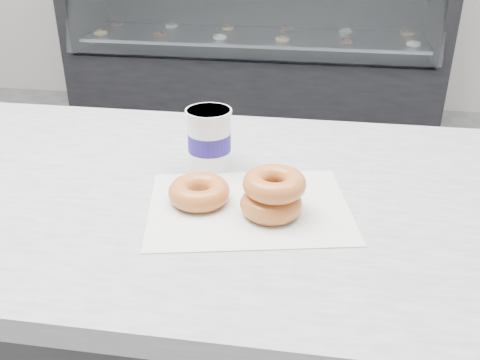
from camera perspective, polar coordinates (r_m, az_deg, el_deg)
The scene contains 7 objects.
ground at distance 2.04m, azimuth -6.84°, elevation -14.83°, with size 5.00×5.00×0.00m, color gray.
counter at distance 1.32m, azimuth -15.01°, elevation -17.25°, with size 3.06×0.76×0.90m.
display_case at distance 3.70m, azimuth 1.52°, elevation 13.75°, with size 2.40×0.74×1.25m.
wax_paper at distance 0.92m, azimuth 0.95°, elevation -2.87°, with size 0.34×0.26×0.00m, color silver.
donut_single at distance 0.92m, azimuth -4.38°, elevation -1.28°, with size 0.11×0.11×0.04m, color orange.
donut_stack at distance 0.88m, azimuth 3.52°, elevation -1.49°, with size 0.15×0.15×0.07m.
coffee_cup at distance 1.03m, azimuth -3.29°, elevation 4.46°, with size 0.09×0.09×0.12m.
Camera 1 is at (0.46, -1.44, 1.36)m, focal length 40.00 mm.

